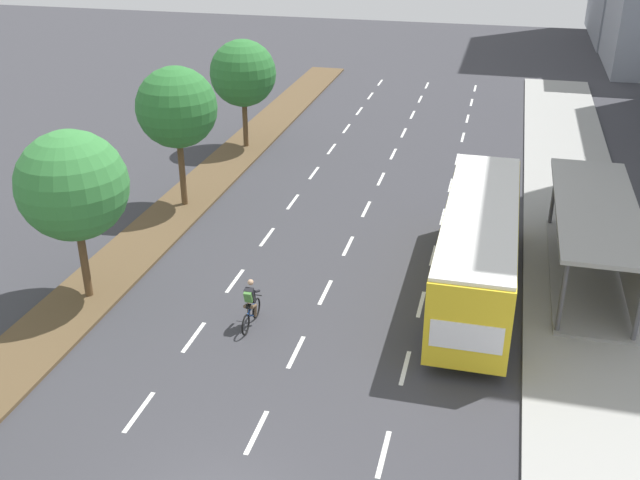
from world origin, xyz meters
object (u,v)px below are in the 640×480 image
object	(u,v)px
median_tree_second	(72,186)
median_tree_third	(177,108)
median_tree_fourth	(243,73)
bus_shelter	(600,234)
cyclist	(251,305)
bus	(479,242)

from	to	relation	value
median_tree_second	median_tree_third	size ratio (longest dim) A/B	0.96
median_tree_third	median_tree_fourth	xyz separation A→B (m)	(-0.02, 8.62, -0.45)
bus_shelter	median_tree_fourth	distance (m)	21.19
bus_shelter	cyclist	xyz separation A→B (m)	(-11.42, -6.23, -1.08)
bus	cyclist	bearing A→B (deg)	-150.14
cyclist	median_tree_third	bearing A→B (deg)	125.13
bus	median_tree_fourth	bearing A→B (deg)	134.97
bus_shelter	cyclist	world-z (taller)	bus_shelter
cyclist	median_tree_second	bearing A→B (deg)	176.81
bus_shelter	bus	size ratio (longest dim) A/B	0.86
cyclist	median_tree_second	world-z (taller)	median_tree_second
cyclist	bus	bearing A→B (deg)	29.86
median_tree_fourth	median_tree_second	bearing A→B (deg)	-89.79
median_tree_fourth	bus_shelter	bearing A→B (deg)	-32.60
median_tree_second	median_tree_third	distance (m)	8.62
median_tree_second	median_tree_third	xyz separation A→B (m)	(-0.04, 8.62, 0.33)
cyclist	median_tree_fourth	size ratio (longest dim) A/B	0.31
bus	median_tree_third	bearing A→B (deg)	160.11
median_tree_second	bus_shelter	bearing A→B (deg)	18.40
bus_shelter	median_tree_fourth	world-z (taller)	median_tree_fourth
cyclist	median_tree_fourth	distance (m)	19.00
bus	median_tree_second	size ratio (longest dim) A/B	1.85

